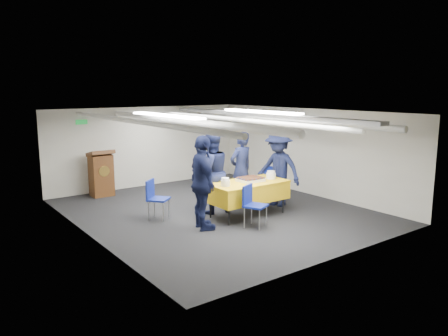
# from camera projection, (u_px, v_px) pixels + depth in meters

# --- Properties ---
(ground) EXTENTS (7.00, 7.00, 0.00)m
(ground) POSITION_uv_depth(u_px,v_px,m) (217.00, 211.00, 10.17)
(ground) COLOR black
(ground) RESTS_ON ground
(room_shell) EXTENTS (6.00, 7.00, 2.30)m
(room_shell) POSITION_uv_depth(u_px,v_px,m) (210.00, 132.00, 10.22)
(room_shell) COLOR beige
(room_shell) RESTS_ON ground
(serving_table) EXTENTS (1.80, 0.92, 0.77)m
(serving_table) POSITION_uv_depth(u_px,v_px,m) (248.00, 191.00, 9.75)
(serving_table) COLOR black
(serving_table) RESTS_ON ground
(sheet_cake) EXTENTS (0.55, 0.43, 0.10)m
(sheet_cake) POSITION_uv_depth(u_px,v_px,m) (250.00, 179.00, 9.77)
(sheet_cake) COLOR white
(sheet_cake) RESTS_ON serving_table
(plate_stack_left) EXTENTS (0.20, 0.20, 0.18)m
(plate_stack_left) POSITION_uv_depth(u_px,v_px,m) (225.00, 182.00, 9.27)
(plate_stack_left) COLOR white
(plate_stack_left) RESTS_ON serving_table
(plate_stack_right) EXTENTS (0.22, 0.22, 0.18)m
(plate_stack_right) POSITION_uv_depth(u_px,v_px,m) (271.00, 175.00, 10.04)
(plate_stack_right) COLOR white
(plate_stack_right) RESTS_ON serving_table
(podium) EXTENTS (0.62, 0.53, 1.25)m
(podium) POSITION_uv_depth(u_px,v_px,m) (101.00, 173.00, 11.53)
(podium) COLOR #5D3317
(podium) RESTS_ON ground
(chair_near) EXTENTS (0.56, 0.56, 0.87)m
(chair_near) POSITION_uv_depth(u_px,v_px,m) (252.00, 201.00, 8.96)
(chair_near) COLOR gray
(chair_near) RESTS_ON ground
(chair_right) EXTENTS (0.54, 0.54, 0.87)m
(chair_right) POSITION_uv_depth(u_px,v_px,m) (269.00, 180.00, 11.07)
(chair_right) COLOR gray
(chair_right) RESTS_ON ground
(chair_left) EXTENTS (0.59, 0.59, 0.87)m
(chair_left) POSITION_uv_depth(u_px,v_px,m) (155.00, 195.00, 9.49)
(chair_left) COLOR gray
(chair_left) RESTS_ON ground
(sailor_a) EXTENTS (0.70, 0.50, 1.81)m
(sailor_a) POSITION_uv_depth(u_px,v_px,m) (241.00, 169.00, 10.45)
(sailor_a) COLOR black
(sailor_a) RESTS_ON ground
(sailor_b) EXTENTS (1.01, 0.84, 1.88)m
(sailor_b) POSITION_uv_depth(u_px,v_px,m) (211.00, 172.00, 9.91)
(sailor_b) COLOR black
(sailor_b) RESTS_ON ground
(sailor_c) EXTENTS (0.74, 1.20, 1.92)m
(sailor_c) POSITION_uv_depth(u_px,v_px,m) (203.00, 183.00, 8.72)
(sailor_c) COLOR black
(sailor_c) RESTS_ON ground
(sailor_d) EXTENTS (0.94, 1.31, 1.84)m
(sailor_d) POSITION_uv_depth(u_px,v_px,m) (278.00, 168.00, 10.52)
(sailor_d) COLOR black
(sailor_d) RESTS_ON ground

